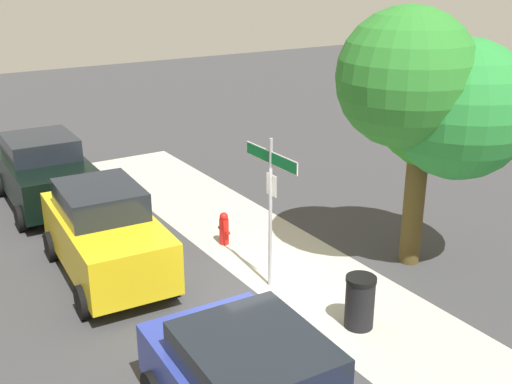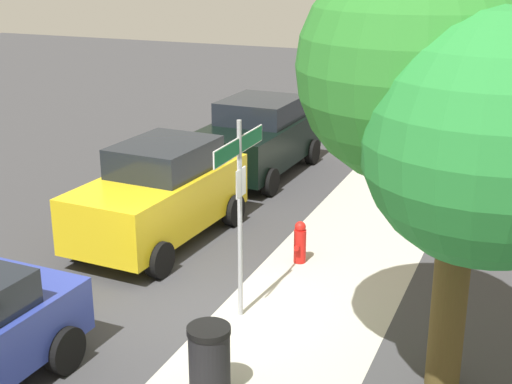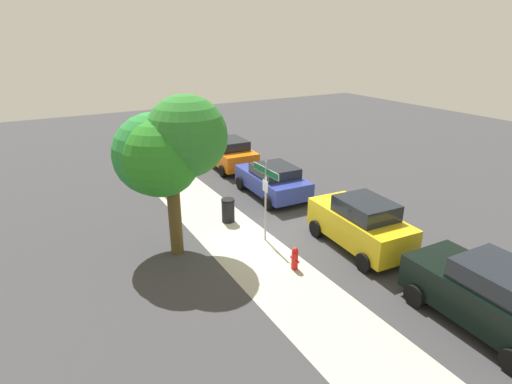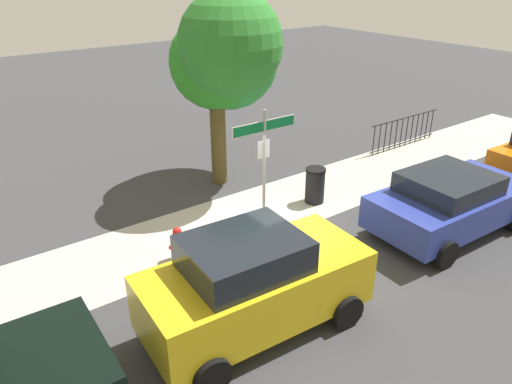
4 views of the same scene
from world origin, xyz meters
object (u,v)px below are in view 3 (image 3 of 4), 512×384
(car_black, at_px, (490,295))
(car_orange, at_px, (228,153))
(shade_tree, at_px, (166,151))
(car_yellow, at_px, (360,224))
(trash_bin, at_px, (228,210))
(fire_hydrant, at_px, (295,258))
(car_blue, at_px, (272,180))
(street_sign, at_px, (266,186))

(car_black, distance_m, car_orange, 15.63)
(car_black, height_order, car_orange, car_black)
(shade_tree, bearing_deg, car_yellow, -119.42)
(car_yellow, distance_m, trash_bin, 5.30)
(fire_hydrant, bearing_deg, shade_tree, 42.15)
(car_blue, relative_size, fire_hydrant, 5.43)
(car_black, relative_size, car_yellow, 1.02)
(street_sign, distance_m, car_black, 7.50)
(car_black, xyz_separation_m, car_orange, (15.63, -0.15, -0.07))
(shade_tree, distance_m, car_blue, 6.87)
(trash_bin, bearing_deg, shade_tree, 111.00)
(car_black, distance_m, car_yellow, 4.77)
(fire_hydrant, bearing_deg, street_sign, -5.15)
(street_sign, relative_size, shade_tree, 0.56)
(car_yellow, bearing_deg, trash_bin, 39.29)
(street_sign, xyz_separation_m, shade_tree, (1.08, 3.18, 1.43))
(car_orange, distance_m, trash_bin, 7.33)
(fire_hydrant, relative_size, trash_bin, 0.80)
(shade_tree, xyz_separation_m, trash_bin, (1.03, -2.68, -3.09))
(car_blue, bearing_deg, fire_hydrant, 157.14)
(car_blue, distance_m, fire_hydrant, 6.48)
(street_sign, relative_size, car_yellow, 0.75)
(car_yellow, bearing_deg, fire_hydrant, 94.18)
(trash_bin, bearing_deg, car_black, -161.33)
(trash_bin, bearing_deg, fire_hydrant, -176.03)
(car_orange, relative_size, fire_hydrant, 5.67)
(trash_bin, bearing_deg, street_sign, -166.72)
(fire_hydrant, xyz_separation_m, trash_bin, (4.32, 0.30, 0.11))
(street_sign, bearing_deg, car_yellow, -129.90)
(street_sign, relative_size, fire_hydrant, 3.93)
(car_yellow, relative_size, trash_bin, 4.18)
(trash_bin, bearing_deg, car_orange, -26.00)
(car_blue, distance_m, car_orange, 5.05)
(car_yellow, bearing_deg, street_sign, 53.54)
(car_black, bearing_deg, fire_hydrant, 32.04)
(street_sign, relative_size, trash_bin, 3.13)
(street_sign, distance_m, car_blue, 4.66)
(car_blue, bearing_deg, shade_tree, 116.45)
(street_sign, xyz_separation_m, car_blue, (3.64, -2.56, -1.35))
(car_black, relative_size, car_orange, 0.95)
(fire_hydrant, bearing_deg, car_yellow, -89.27)
(shade_tree, distance_m, car_yellow, 7.13)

